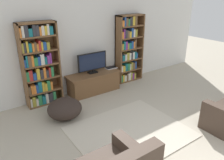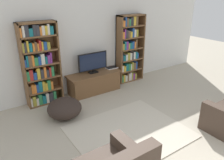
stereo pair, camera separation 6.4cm
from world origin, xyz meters
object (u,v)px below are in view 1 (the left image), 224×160
at_px(television, 92,62).
at_px(laptop, 111,68).
at_px(beanbag_ottoman, 65,109).
at_px(tv_stand, 94,82).
at_px(bookshelf_left, 39,65).
at_px(bookshelf_right, 128,49).

bearing_deg(television, laptop, 2.77).
bearing_deg(beanbag_ottoman, tv_stand, 32.98).
bearing_deg(beanbag_ottoman, bookshelf_left, 100.43).
height_order(tv_stand, beanbag_ottoman, tv_stand).
xyz_separation_m(tv_stand, television, (-0.00, 0.04, 0.56)).
xyz_separation_m(bookshelf_right, tv_stand, (-1.26, -0.14, -0.70)).
relative_size(bookshelf_right, beanbag_ottoman, 2.65).
height_order(television, beanbag_ottoman, television).
relative_size(television, laptop, 2.59).
bearing_deg(bookshelf_left, bookshelf_right, 0.05).
height_order(bookshelf_right, tv_stand, bookshelf_right).
relative_size(bookshelf_right, tv_stand, 1.34).
bearing_deg(laptop, bookshelf_right, 6.14).
height_order(tv_stand, laptop, laptop).
bearing_deg(beanbag_ottoman, bookshelf_right, 20.41).
relative_size(bookshelf_left, bookshelf_right, 1.00).
xyz_separation_m(bookshelf_right, beanbag_ottoman, (-2.44, -0.91, -0.76)).
relative_size(tv_stand, television, 1.75).
xyz_separation_m(tv_stand, beanbag_ottoman, (-1.18, -0.77, -0.06)).
height_order(bookshelf_left, tv_stand, bookshelf_left).
relative_size(laptop, beanbag_ottoman, 0.43).
xyz_separation_m(laptop, beanbag_ottoman, (-1.80, -0.84, -0.34)).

